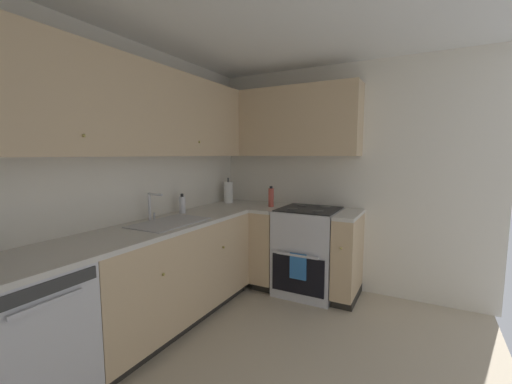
# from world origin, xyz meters

# --- Properties ---
(wall_back) EXTENTS (3.95, 0.05, 2.44)m
(wall_back) POSITION_xyz_m (0.00, 1.46, 1.22)
(wall_back) COLOR silver
(wall_back) RESTS_ON ground_plane
(wall_right) EXTENTS (0.05, 2.97, 2.44)m
(wall_right) POSITION_xyz_m (1.95, 0.00, 1.22)
(wall_right) COLOR silver
(wall_right) RESTS_ON ground_plane
(dishwasher) EXTENTS (0.60, 0.63, 0.87)m
(dishwasher) POSITION_xyz_m (-0.75, 1.14, 0.44)
(dishwasher) COLOR silver
(dishwasher) RESTS_ON ground_plane
(lower_cabinets_back) EXTENTS (1.77, 0.62, 0.87)m
(lower_cabinets_back) POSITION_xyz_m (0.44, 1.14, 0.44)
(lower_cabinets_back) COLOR tan
(lower_cabinets_back) RESTS_ON ground_plane
(countertop_back) EXTENTS (2.97, 0.60, 0.03)m
(countertop_back) POSITION_xyz_m (0.44, 1.14, 0.89)
(countertop_back) COLOR beige
(countertop_back) RESTS_ON lower_cabinets_back
(lower_cabinets_right) EXTENTS (0.62, 1.09, 0.87)m
(lower_cabinets_right) POSITION_xyz_m (1.63, 0.32, 0.44)
(lower_cabinets_right) COLOR tan
(lower_cabinets_right) RESTS_ON ground_plane
(countertop_right) EXTENTS (0.60, 1.09, 0.03)m
(countertop_right) POSITION_xyz_m (1.62, 0.32, 0.89)
(countertop_right) COLOR beige
(countertop_right) RESTS_ON lower_cabinets_right
(oven_range) EXTENTS (0.68, 0.62, 1.06)m
(oven_range) POSITION_xyz_m (1.64, 0.27, 0.46)
(oven_range) COLOR silver
(oven_range) RESTS_ON ground_plane
(upper_cabinets_back) EXTENTS (2.65, 0.34, 0.74)m
(upper_cabinets_back) POSITION_xyz_m (0.28, 1.28, 1.84)
(upper_cabinets_back) COLOR tan
(upper_cabinets_right) EXTENTS (0.32, 1.64, 0.74)m
(upper_cabinets_right) POSITION_xyz_m (1.76, 0.62, 1.84)
(upper_cabinets_right) COLOR tan
(sink) EXTENTS (0.65, 0.40, 0.10)m
(sink) POSITION_xyz_m (0.43, 1.11, 0.87)
(sink) COLOR #B7B7BC
(sink) RESTS_ON countertop_back
(faucet) EXTENTS (0.07, 0.16, 0.25)m
(faucet) POSITION_xyz_m (0.43, 1.32, 1.05)
(faucet) COLOR silver
(faucet) RESTS_ON countertop_back
(soap_bottle) EXTENTS (0.06, 0.06, 0.20)m
(soap_bottle) POSITION_xyz_m (0.84, 1.32, 0.99)
(soap_bottle) COLOR silver
(soap_bottle) RESTS_ON countertop_back
(paper_towel_roll) EXTENTS (0.11, 0.11, 0.31)m
(paper_towel_roll) POSITION_xyz_m (1.65, 1.30, 1.03)
(paper_towel_roll) COLOR white
(paper_towel_roll) RESTS_ON countertop_back
(oil_bottle) EXTENTS (0.06, 0.06, 0.23)m
(oil_bottle) POSITION_xyz_m (1.62, 0.72, 1.01)
(oil_bottle) COLOR #BF4C3F
(oil_bottle) RESTS_ON countertop_right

